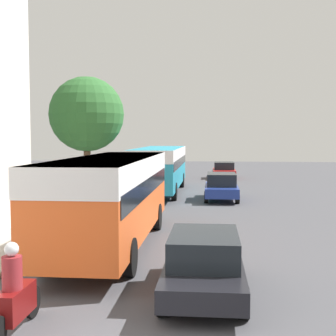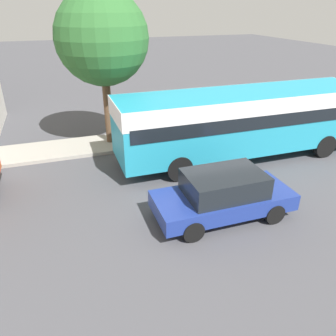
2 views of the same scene
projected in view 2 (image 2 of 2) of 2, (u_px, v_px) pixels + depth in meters
bus_following at (246, 115)px, 13.59m from camera, size 2.65×10.89×2.85m
car_distant at (223, 194)px, 10.01m from camera, size 1.88×4.28×1.51m
pedestrian_walking_away at (309, 100)px, 18.95m from camera, size 0.43×0.43×1.72m
street_tree at (102, 39)px, 13.59m from camera, size 3.91×3.91×6.55m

